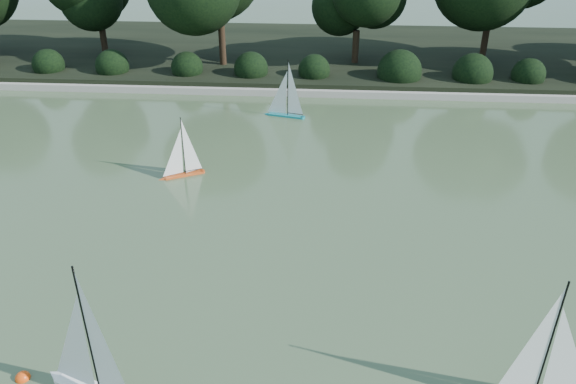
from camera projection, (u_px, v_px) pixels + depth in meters
The scene contains 9 objects.
ground at pixel (305, 312), 7.43m from camera, with size 80.00×80.00×0.00m, color #394E2E.
pond_coping at pixel (320, 93), 15.31m from camera, with size 40.00×0.35×0.18m, color gray.
far_bank at pixel (323, 53), 18.80m from camera, with size 40.00×8.00×0.30m, color black.
shrub_hedge at pixel (321, 70), 15.93m from camera, with size 29.10×1.10×1.10m.
sailboat_white_a at pixel (87, 373), 6.10m from camera, with size 1.33×0.72×1.88m.
sailboat_white_b at pixel (551, 383), 6.00m from camera, with size 1.29×0.29×1.75m.
sailboat_orange at pixel (180, 167), 10.90m from camera, with size 0.88×0.55×1.28m.
sailboat_teal at pixel (283, 107), 13.84m from camera, with size 1.10×0.43×1.50m.
race_buoy at pixel (23, 378), 6.42m from camera, with size 0.17×0.17×0.17m, color #FF4A0D.
Camera 1 is at (0.20, -5.81, 4.91)m, focal length 35.00 mm.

